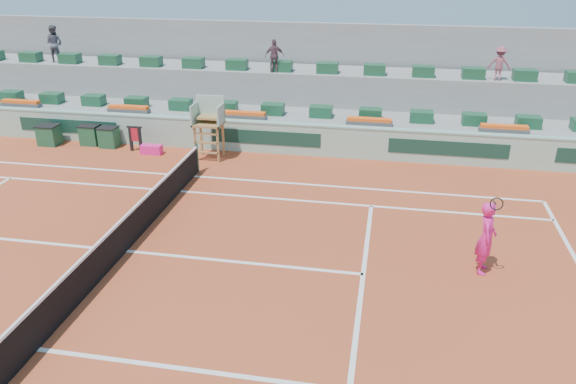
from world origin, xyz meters
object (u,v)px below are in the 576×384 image
(umpire_chair, at_px, (209,119))
(drink_cooler_a, at_px, (109,137))
(player_bag, at_px, (152,149))
(tennis_player, at_px, (486,238))

(umpire_chair, bearing_deg, drink_cooler_a, 174.29)
(player_bag, xyz_separation_m, tennis_player, (11.79, -6.71, 0.78))
(drink_cooler_a, xyz_separation_m, tennis_player, (13.84, -7.21, 0.54))
(player_bag, bearing_deg, tennis_player, -29.64)
(umpire_chair, distance_m, tennis_player, 11.55)
(drink_cooler_a, relative_size, tennis_player, 0.37)
(umpire_chair, relative_size, drink_cooler_a, 2.86)
(player_bag, height_order, tennis_player, tennis_player)
(drink_cooler_a, distance_m, tennis_player, 15.61)
(drink_cooler_a, bearing_deg, tennis_player, -27.52)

